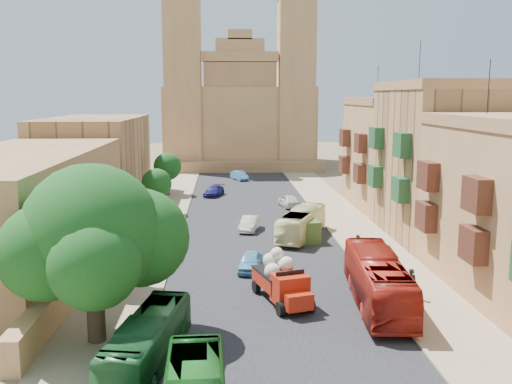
{
  "coord_description": "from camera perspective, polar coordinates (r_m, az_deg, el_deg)",
  "views": [
    {
      "loc": [
        -2.89,
        -24.2,
        12.5
      ],
      "look_at": [
        0.0,
        26.0,
        4.0
      ],
      "focal_mm": 40.0,
      "sensor_mm": 36.0,
      "label": 1
    }
  ],
  "objects": [
    {
      "name": "olive_pickup",
      "position": [
        50.56,
        4.63,
        -3.66
      ],
      "size": [
        2.76,
        4.89,
        1.91
      ],
      "color": "#415B22",
      "rests_on": "ground"
    },
    {
      "name": "west_building_low",
      "position": [
        45.59,
        -22.6,
        -1.64
      ],
      "size": [
        10.0,
        28.0,
        8.4
      ],
      "primitive_type": "cube",
      "color": "olive",
      "rests_on": "ground"
    },
    {
      "name": "sidewalk_east",
      "position": [
        56.99,
        9.36,
        -3.2
      ],
      "size": [
        5.0,
        140.0,
        0.01
      ],
      "primitive_type": "cube",
      "color": "#9A8265",
      "rests_on": "ground"
    },
    {
      "name": "townhouse_d",
      "position": [
        66.25,
        13.27,
        3.85
      ],
      "size": [
        9.0,
        14.0,
        15.9
      ],
      "color": "#A5774A",
      "rests_on": "ground"
    },
    {
      "name": "kerb_west",
      "position": [
        55.76,
        -7.45,
        -3.38
      ],
      "size": [
        0.25,
        140.0,
        0.12
      ],
      "primitive_type": "cube",
      "color": "#9A8265",
      "rests_on": "ground"
    },
    {
      "name": "kerb_east",
      "position": [
        56.48,
        6.88,
        -3.2
      ],
      "size": [
        0.25,
        140.0,
        0.12
      ],
      "primitive_type": "cube",
      "color": "#9A8265",
      "rests_on": "ground"
    },
    {
      "name": "west_building_mid",
      "position": [
        70.26,
        -15.72,
        3.11
      ],
      "size": [
        10.0,
        22.0,
        10.0
      ],
      "primitive_type": "cube",
      "color": "#B07F50",
      "rests_on": "ground"
    },
    {
      "name": "road_surface",
      "position": [
        55.7,
        -0.24,
        -3.37
      ],
      "size": [
        14.0,
        140.0,
        0.01
      ],
      "primitive_type": "cube",
      "color": "black",
      "rests_on": "ground"
    },
    {
      "name": "car_dkblue",
      "position": [
        72.14,
        -4.22,
        0.1
      ],
      "size": [
        2.98,
        4.67,
        1.26
      ],
      "primitive_type": "imported",
      "rotation": [
        0.0,
        0.0,
        -0.3
      ],
      "color": "#131358",
      "rests_on": "ground"
    },
    {
      "name": "pedestrian_c",
      "position": [
        45.28,
        10.13,
        -5.36
      ],
      "size": [
        0.58,
        1.14,
        1.87
      ],
      "primitive_type": "imported",
      "rotation": [
        0.0,
        0.0,
        4.6
      ],
      "color": "#3A3A40",
      "rests_on": "ground"
    },
    {
      "name": "car_cream",
      "position": [
        53.43,
        3.57,
        -3.27
      ],
      "size": [
        3.24,
        4.87,
        1.24
      ],
      "primitive_type": "imported",
      "rotation": [
        0.0,
        0.0,
        2.86
      ],
      "color": "beige",
      "rests_on": "ground"
    },
    {
      "name": "bus_green_north",
      "position": [
        27.85,
        -10.8,
        -14.48
      ],
      "size": [
        3.59,
        8.99,
        2.44
      ],
      "primitive_type": "imported",
      "rotation": [
        0.0,
        0.0,
        -0.18
      ],
      "color": "#1C5A29",
      "rests_on": "ground"
    },
    {
      "name": "west_wall",
      "position": [
        46.7,
        -15.12,
        -5.13
      ],
      "size": [
        1.0,
        40.0,
        1.8
      ],
      "primitive_type": "cube",
      "color": "#A5774A",
      "rests_on": "ground"
    },
    {
      "name": "pedestrian_a",
      "position": [
        37.16,
        15.21,
        -8.82
      ],
      "size": [
        0.83,
        0.68,
        1.96
      ],
      "primitive_type": "imported",
      "rotation": [
        0.0,
        0.0,
        2.8
      ],
      "color": "black",
      "rests_on": "ground"
    },
    {
      "name": "car_blue_a",
      "position": [
        41.52,
        -0.55,
        -6.97
      ],
      "size": [
        2.22,
        4.13,
        1.33
      ],
      "primitive_type": "imported",
      "rotation": [
        0.0,
        0.0,
        -0.17
      ],
      "color": "#59A6D1",
      "rests_on": "ground"
    },
    {
      "name": "car_blue_b",
      "position": [
        85.65,
        -1.66,
        1.66
      ],
      "size": [
        2.82,
        4.34,
        1.35
      ],
      "primitive_type": "imported",
      "rotation": [
        0.0,
        0.0,
        0.37
      ],
      "color": "#3C7FBC",
      "rests_on": "ground"
    },
    {
      "name": "townhouse_c",
      "position": [
        52.98,
        17.59,
        3.09
      ],
      "size": [
        9.0,
        14.0,
        17.4
      ],
      "color": "#B07F50",
      "rests_on": "ground"
    },
    {
      "name": "street_tree_c",
      "position": [
        61.32,
        -9.92,
        0.82
      ],
      "size": [
        3.21,
        3.21,
        4.93
      ],
      "color": "#392B1C",
      "rests_on": "ground"
    },
    {
      "name": "church",
      "position": [
        102.9,
        -1.7,
        7.93
      ],
      "size": [
        28.0,
        22.5,
        36.3
      ],
      "color": "#A5774A",
      "rests_on": "ground"
    },
    {
      "name": "street_tree_a",
      "position": [
        37.97,
        -14.03,
        -4.36
      ],
      "size": [
        3.43,
        3.43,
        5.28
      ],
      "color": "#392B1C",
      "rests_on": "ground"
    },
    {
      "name": "street_tree_d",
      "position": [
        73.09,
        -8.86,
        2.51
      ],
      "size": [
        3.53,
        3.53,
        5.42
      ],
      "color": "#392B1C",
      "rests_on": "ground"
    },
    {
      "name": "sidewalk_west",
      "position": [
        56.02,
        -10.0,
        -3.44
      ],
      "size": [
        5.0,
        140.0,
        0.01
      ],
      "primitive_type": "cube",
      "color": "#9A8265",
      "rests_on": "ground"
    },
    {
      "name": "bus_cream_east",
      "position": [
        50.89,
        4.58,
        -3.15
      ],
      "size": [
        5.67,
        9.43,
        2.6
      ],
      "primitive_type": "imported",
      "rotation": [
        0.0,
        0.0,
        2.74
      ],
      "color": "#F4EEAA",
      "rests_on": "ground"
    },
    {
      "name": "car_white_a",
      "position": [
        53.49,
        -0.65,
        -3.19
      ],
      "size": [
        2.32,
        4.26,
        1.33
      ],
      "primitive_type": "imported",
      "rotation": [
        0.0,
        0.0,
        -0.24
      ],
      "color": "beige",
      "rests_on": "ground"
    },
    {
      "name": "car_white_b",
      "position": [
        64.83,
        3.3,
        -0.89
      ],
      "size": [
        2.42,
        4.48,
        1.45
      ],
      "primitive_type": "imported",
      "rotation": [
        0.0,
        0.0,
        3.32
      ],
      "color": "silver",
      "rests_on": "ground"
    },
    {
      "name": "bus_red_east",
      "position": [
        35.37,
        12.08,
        -8.65
      ],
      "size": [
        3.56,
        11.36,
        3.11
      ],
      "primitive_type": "imported",
      "rotation": [
        0.0,
        0.0,
        3.06
      ],
      "color": "#9E1D13",
      "rests_on": "ground"
    },
    {
      "name": "red_truck",
      "position": [
        35.21,
        2.62,
        -8.75
      ],
      "size": [
        3.53,
        5.86,
        3.24
      ],
      "color": "#B0210D",
      "rests_on": "ground"
    },
    {
      "name": "street_tree_b",
      "position": [
        49.65,
        -11.47,
        -1.69
      ],
      "size": [
        2.87,
        2.87,
        4.42
      ],
      "color": "#392B1C",
      "rests_on": "ground"
    },
    {
      "name": "ground",
      "position": [
        27.39,
        3.28,
        -17.58
      ],
      "size": [
        260.0,
        260.0,
        0.0
      ],
      "primitive_type": "plane",
      "color": "brown"
    },
    {
      "name": "ficus_tree",
      "position": [
        29.8,
        -15.9,
        -4.44
      ],
      "size": [
        9.24,
        8.5,
        9.24
      ],
      "color": "#392B1C",
      "rests_on": "ground"
    }
  ]
}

